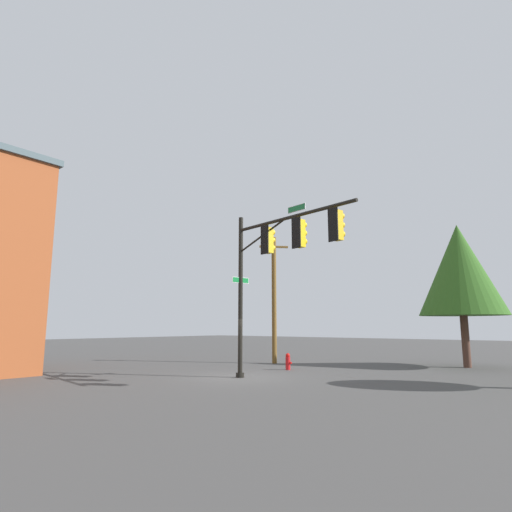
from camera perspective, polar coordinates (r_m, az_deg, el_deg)
The scene contains 5 objects.
ground_plane at distance 19.06m, azimuth -2.17°, elevation -16.07°, with size 120.00×120.00×0.00m, color #424140.
signal_pole_assembly at distance 17.37m, azimuth 3.14°, elevation 0.38°, with size 6.47×1.56×7.14m.
utility_pole at distance 26.00m, azimuth 2.46°, elevation -5.52°, with size 1.31×1.40×7.69m.
fire_hydrant at distance 22.27m, azimuth 4.33°, elevation -14.02°, with size 0.33×0.24×0.83m.
tree_near at distance 26.12m, azimuth 25.82°, elevation -1.67°, with size 4.58×4.58×7.87m.
Camera 1 is at (12.61, -14.12, 2.20)m, focal length 29.64 mm.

